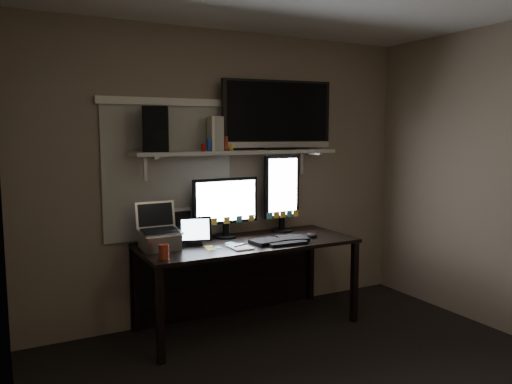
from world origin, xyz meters
TOP-DOWN VIEW (x-y plane):
  - back_wall at (0.00, 1.80)m, footprint 3.60×0.00m
  - left_wall at (-1.80, 0.00)m, footprint 0.00×3.60m
  - window_blinds at (-0.55, 1.79)m, footprint 1.10×0.02m
  - desk at (0.00, 1.55)m, footprint 1.80×0.75m
  - wall_shelf at (0.00, 1.62)m, footprint 1.80×0.35m
  - monitor_landscape at (-0.10, 1.65)m, footprint 0.60×0.08m
  - monitor_portrait at (0.47, 1.67)m, footprint 0.36×0.08m
  - keyboard at (0.23, 1.28)m, footprint 0.51×0.22m
  - mouse at (0.56, 1.31)m, footprint 0.09×0.12m
  - notepad at (-0.17, 1.24)m, footprint 0.16×0.22m
  - tablet at (-0.44, 1.50)m, footprint 0.28×0.17m
  - file_sorter at (-0.51, 1.72)m, footprint 0.22×0.12m
  - laptop at (-0.73, 1.48)m, footprint 0.32×0.26m
  - cup at (-0.80, 1.18)m, footprint 0.09×0.09m
  - sticky_notes at (-0.25, 1.37)m, footprint 0.36×0.30m
  - tv at (0.39, 1.62)m, footprint 1.02×0.29m
  - game_console at (-0.21, 1.64)m, footprint 0.12×0.25m
  - speaker at (-0.70, 1.62)m, footprint 0.26×0.28m
  - bottles at (-0.21, 1.56)m, footprint 0.22×0.11m

SIDE VIEW (x-z plane):
  - desk at x=0.00m, z-range 0.19..0.92m
  - sticky_notes at x=-0.25m, z-range 0.73..0.73m
  - notepad at x=-0.17m, z-range 0.73..0.74m
  - keyboard at x=0.23m, z-range 0.73..0.76m
  - mouse at x=0.56m, z-range 0.73..0.77m
  - cup at x=-0.80m, z-range 0.73..0.84m
  - tablet at x=-0.44m, z-range 0.73..0.96m
  - file_sorter at x=-0.51m, z-range 0.73..1.00m
  - laptop at x=-0.73m, z-range 0.73..1.08m
  - monitor_landscape at x=-0.10m, z-range 0.73..1.26m
  - monitor_portrait at x=0.47m, z-range 0.73..1.44m
  - back_wall at x=0.00m, z-range -0.55..3.05m
  - left_wall at x=-1.80m, z-range -0.55..3.05m
  - window_blinds at x=-0.55m, z-range 0.75..1.85m
  - wall_shelf at x=0.00m, z-range 1.45..1.48m
  - bottles at x=-0.21m, z-range 1.48..1.62m
  - game_console at x=-0.21m, z-range 1.48..1.76m
  - speaker at x=-0.70m, z-range 1.48..1.83m
  - tv at x=0.39m, z-range 1.48..2.08m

